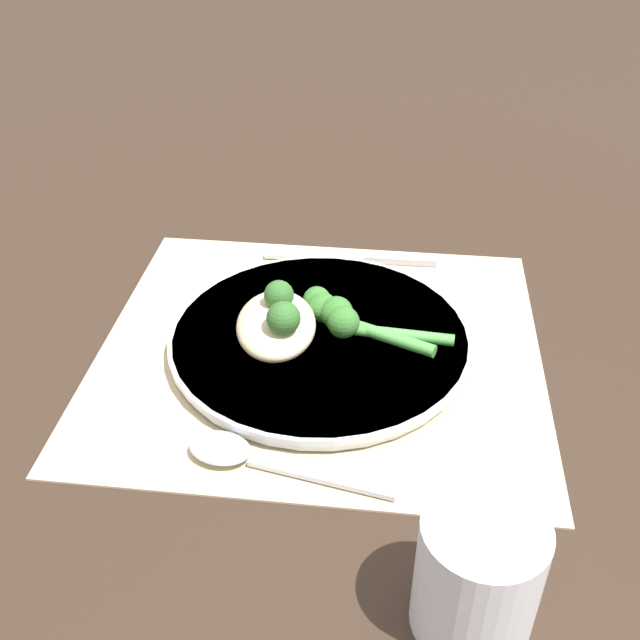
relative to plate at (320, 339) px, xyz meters
The scene contains 11 objects.
ground_plane 0.01m from the plate, ahead, with size 3.00×3.00×0.00m, color #332319.
placemat 0.01m from the plate, ahead, with size 0.39×0.36×0.00m.
plate is the anchor object (origin of this frame).
chicken_fillet 0.04m from the plate, 162.03° to the right, with size 0.08×0.11×0.03m.
pesto_dollop_primary 0.06m from the plate, behind, with size 0.03×0.03×0.03m.
pesto_dollop_secondary 0.06m from the plate, 127.46° to the right, with size 0.03×0.03×0.03m.
broccoli_stalk_right 0.03m from the plate, 61.76° to the left, with size 0.12×0.07×0.03m.
broccoli_stalk_rear 0.03m from the plate, 13.67° to the left, with size 0.12×0.04×0.03m.
knife 0.16m from the plate, 83.86° to the left, with size 0.18×0.02×0.01m.
spoon 0.15m from the plate, 106.44° to the right, with size 0.16×0.05×0.01m.
water_glass 0.28m from the plate, 64.59° to the right, with size 0.07×0.07×0.09m.
Camera 1 is at (0.06, -0.53, 0.42)m, focal length 42.00 mm.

